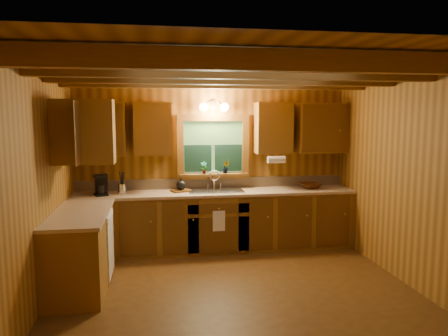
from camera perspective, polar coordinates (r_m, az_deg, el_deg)
room at (r=4.85m, az=1.50°, el=-1.74°), size 4.20×4.20×4.20m
ceiling_beams at (r=4.81m, az=1.54°, el=12.42°), size 4.20×2.54×0.18m
base_cabinets at (r=6.22m, az=-5.26°, el=-7.99°), size 4.20×2.22×0.86m
countertop at (r=6.12m, az=-5.18°, el=-3.90°), size 4.20×2.24×0.04m
backsplash at (r=6.73m, az=-1.46°, el=-2.00°), size 4.20×0.02×0.16m
dishwasher_panel at (r=5.65m, az=-14.90°, el=-9.74°), size 0.02×0.60×0.80m
upper_cabinets at (r=6.14m, az=-6.16°, el=5.15°), size 4.19×1.77×0.78m
window at (r=6.65m, az=-1.45°, el=2.65°), size 1.12×0.08×1.00m
window_sill at (r=6.65m, az=-1.39°, el=-0.90°), size 1.06×0.14×0.04m
wall_sconce at (r=6.51m, az=-1.33°, el=8.15°), size 0.45×0.21×0.17m
paper_towel_roll at (r=6.53m, az=6.98°, el=1.11°), size 0.27×0.11×0.11m
dish_towel at (r=6.23m, az=-0.68°, el=-7.08°), size 0.18×0.01×0.30m
sink at (r=6.48m, az=-1.12°, el=-3.47°), size 0.82×0.48×0.43m
coffee_maker at (r=6.37m, az=-16.08°, el=-2.19°), size 0.17×0.22×0.30m
utensil_crock at (r=6.43m, az=-13.46°, el=-2.63°), size 0.11×0.11×0.33m
cutting_board at (r=6.46m, az=-5.74°, el=-3.03°), size 0.33×0.28×0.02m
teakettle at (r=6.45m, az=-5.75°, el=-2.29°), size 0.14×0.14×0.18m
wicker_basket at (r=6.84m, az=11.46°, el=-2.33°), size 0.40×0.40×0.08m
potted_plant_left at (r=6.59m, az=-2.69°, el=0.04°), size 0.11×0.08×0.19m
potted_plant_right at (r=6.65m, az=0.24°, el=0.13°), size 0.13×0.12×0.20m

